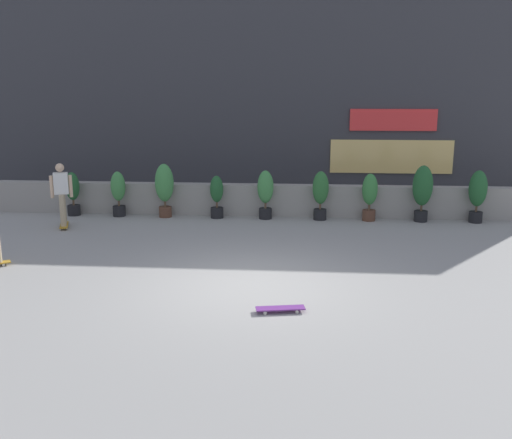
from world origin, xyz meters
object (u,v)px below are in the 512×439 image
potted_plant_6 (370,195)px  potted_plant_0 (73,192)px  potted_plant_5 (321,192)px  potted_plant_3 (217,196)px  skateboard_near_camera (280,308)px  potted_plant_7 (423,189)px  skater_by_wall_left (62,192)px  potted_plant_2 (164,186)px  potted_plant_1 (118,192)px  potted_plant_8 (478,193)px  potted_plant_4 (265,192)px

potted_plant_6 → potted_plant_0: bearing=180.0°
potted_plant_5 → potted_plant_6: (1.35, 0.00, -0.04)m
potted_plant_0 → potted_plant_3: bearing=-0.0°
potted_plant_0 → skateboard_near_camera: (6.23, -6.83, -0.62)m
potted_plant_7 → potted_plant_6: bearing=180.0°
potted_plant_7 → skater_by_wall_left: bearing=-171.3°
potted_plant_2 → skateboard_near_camera: size_ratio=1.85×
potted_plant_5 → skater_by_wall_left: 6.92m
potted_plant_0 → potted_plant_1: 1.34m
potted_plant_0 → potted_plant_1: bearing=-0.0°
potted_plant_8 → potted_plant_7: bearing=180.0°
potted_plant_7 → potted_plant_0: bearing=180.0°
potted_plant_7 → potted_plant_1: bearing=180.0°
potted_plant_3 → potted_plant_8: 7.14m
potted_plant_1 → potted_plant_6: (7.09, 0.00, 0.02)m
potted_plant_5 → skateboard_near_camera: size_ratio=1.66×
potted_plant_1 → potted_plant_3: (2.84, -0.00, -0.07)m
potted_plant_3 → potted_plant_5: (2.90, 0.00, 0.13)m
potted_plant_1 → skater_by_wall_left: (-1.02, -1.46, 0.23)m
skater_by_wall_left → potted_plant_1: bearing=55.2°
potted_plant_2 → potted_plant_6: 5.74m
potted_plant_2 → skater_by_wall_left: 2.78m
potted_plant_4 → potted_plant_7: (4.29, 0.00, 0.13)m
potted_plant_2 → potted_plant_4: size_ratio=1.11×
potted_plant_5 → potted_plant_7: bearing=-0.0°
potted_plant_0 → skateboard_near_camera: size_ratio=1.53×
potted_plant_3 → potted_plant_6: bearing=0.0°
potted_plant_0 → potted_plant_7: bearing=-0.0°
potted_plant_8 → skater_by_wall_left: skater_by_wall_left is taller
potted_plant_6 → potted_plant_8: (2.89, -0.00, 0.09)m
potted_plant_2 → skater_by_wall_left: bearing=-148.2°
potted_plant_0 → potted_plant_4: 5.55m
potted_plant_1 → potted_plant_8: 9.98m
potted_plant_3 → potted_plant_5: potted_plant_5 is taller
potted_plant_3 → potted_plant_7: potted_plant_7 is taller
potted_plant_3 → potted_plant_6: 4.25m
potted_plant_0 → potted_plant_6: 8.43m
skater_by_wall_left → potted_plant_8: bearing=7.6°
potted_plant_8 → skater_by_wall_left: bearing=-172.4°
potted_plant_6 → potted_plant_8: 2.89m
potted_plant_7 → potted_plant_5: bearing=180.0°
potted_plant_4 → potted_plant_5: (1.53, 0.00, -0.00)m
potted_plant_1 → potted_plant_7: potted_plant_7 is taller
skater_by_wall_left → potted_plant_2: bearing=31.8°
potted_plant_2 → potted_plant_4: 2.87m
potted_plant_4 → potted_plant_8: size_ratio=0.95×
potted_plant_3 → potted_plant_8: potted_plant_8 is taller
potted_plant_0 → skateboard_near_camera: bearing=-47.6°
potted_plant_5 → potted_plant_8: 4.23m
potted_plant_1 → skater_by_wall_left: bearing=-124.8°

